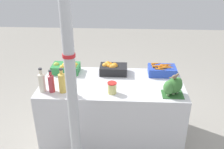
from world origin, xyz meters
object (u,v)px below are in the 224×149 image
object	(u,v)px
support_pole	(70,66)
broccoli_pile	(174,87)
carrot_crate	(162,70)
orange_crate	(112,68)
juice_bottle_cloudy	(42,82)
sparrow_bird	(175,76)
juice_bottle_golden	(62,82)
juice_bottle_ruby	(51,83)
pickle_jar	(112,88)
apple_crate	(66,68)

from	to	relation	value
support_pole	broccoli_pile	distance (m)	1.13
carrot_crate	support_pole	bearing A→B (deg)	-135.61
support_pole	orange_crate	xyz separation A→B (m)	(0.31, 0.90, -0.42)
juice_bottle_cloudy	sparrow_bird	size ratio (longest dim) A/B	2.38
orange_crate	carrot_crate	distance (m)	0.61
juice_bottle_cloudy	juice_bottle_golden	xyz separation A→B (m)	(0.22, 0.00, 0.00)
broccoli_pile	carrot_crate	bearing A→B (deg)	96.37
broccoli_pile	juice_bottle_ruby	size ratio (longest dim) A/B	0.87
juice_bottle_ruby	support_pole	bearing A→B (deg)	-52.82
support_pole	juice_bottle_ruby	xyz separation A→B (m)	(-0.31, 0.41, -0.38)
orange_crate	pickle_jar	size ratio (longest dim) A/B	2.66
sparrow_bird	apple_crate	bearing A→B (deg)	120.32
pickle_jar	support_pole	bearing A→B (deg)	-128.70
pickle_jar	sparrow_bird	distance (m)	0.66
apple_crate	juice_bottle_golden	world-z (taller)	juice_bottle_golden
orange_crate	sparrow_bird	bearing A→B (deg)	-37.30
support_pole	apple_crate	size ratio (longest dim) A/B	7.55
juice_bottle_cloudy	apple_crate	bearing A→B (deg)	72.58
pickle_jar	sparrow_bird	xyz separation A→B (m)	(0.64, -0.02, 0.16)
support_pole	pickle_jar	distance (m)	0.68
juice_bottle_cloudy	juice_bottle_ruby	size ratio (longest dim) A/B	1.08
juice_bottle_golden	juice_bottle_ruby	bearing A→B (deg)	180.00
juice_bottle_cloudy	sparrow_bird	bearing A→B (deg)	-0.50
sparrow_bird	support_pole	bearing A→B (deg)	164.55
support_pole	orange_crate	distance (m)	1.04
apple_crate	juice_bottle_cloudy	distance (m)	0.51
orange_crate	carrot_crate	size ratio (longest dim) A/B	1.00
support_pole	carrot_crate	distance (m)	1.35
orange_crate	support_pole	bearing A→B (deg)	-108.86
apple_crate	broccoli_pile	world-z (taller)	broccoli_pile
support_pole	carrot_crate	xyz separation A→B (m)	(0.92, 0.90, -0.43)
juice_bottle_golden	carrot_crate	bearing A→B (deg)	23.68
juice_bottle_ruby	carrot_crate	bearing A→B (deg)	21.63
broccoli_pile	juice_bottle_cloudy	distance (m)	1.38
support_pole	sparrow_bird	bearing A→B (deg)	22.36
support_pole	pickle_jar	size ratio (longest dim) A/B	20.06
juice_bottle_ruby	sparrow_bird	bearing A→B (deg)	-0.54
carrot_crate	sparrow_bird	world-z (taller)	sparrow_bird
support_pole	apple_crate	world-z (taller)	support_pole
orange_crate	juice_bottle_ruby	size ratio (longest dim) A/B	1.31
support_pole	juice_bottle_ruby	bearing A→B (deg)	127.18
orange_crate	sparrow_bird	size ratio (longest dim) A/B	2.89
pickle_jar	juice_bottle_ruby	bearing A→B (deg)	-179.61
juice_bottle_golden	apple_crate	bearing A→B (deg)	97.90
apple_crate	carrot_crate	distance (m)	1.18
juice_bottle_cloudy	sparrow_bird	distance (m)	1.38
juice_bottle_ruby	pickle_jar	bearing A→B (deg)	0.39
juice_bottle_ruby	pickle_jar	xyz separation A→B (m)	(0.64, 0.00, -0.05)
carrot_crate	pickle_jar	bearing A→B (deg)	-140.45
juice_bottle_cloudy	juice_bottle_golden	distance (m)	0.22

